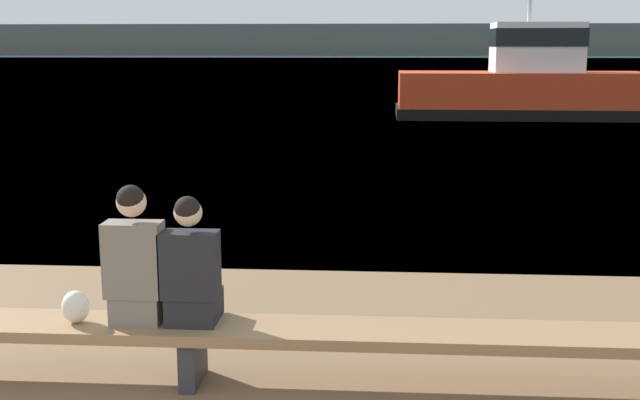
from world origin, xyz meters
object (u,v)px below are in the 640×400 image
Objects in this scene: person_right at (191,271)px; shopping_bag at (76,307)px; tugboat_red at (525,88)px; bench_main at (192,334)px; person_left at (136,264)px.

shopping_bag is (-0.85, -0.05, -0.27)m from person_right.
person_right is 3.95× the size of shopping_bag.
person_right is at bearing 164.77° from tugboat_red.
person_left is (-0.40, 0.01, 0.51)m from bench_main.
person_right is 23.39m from tugboat_red.
person_left is 23.50m from tugboat_red.
person_right is at bearing 3.06° from shopping_bag.
bench_main is 33.60× the size of shopping_bag.
person_right is 0.90m from shopping_bag.
person_right is (0.40, 0.00, -0.04)m from person_left.
bench_main is at bearing -99.95° from person_right.
bench_main is 0.47m from person_right.
tugboat_red reaches higher than person_right.
shopping_bag is at bearing -176.94° from person_right.
person_left reaches higher than person_right.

